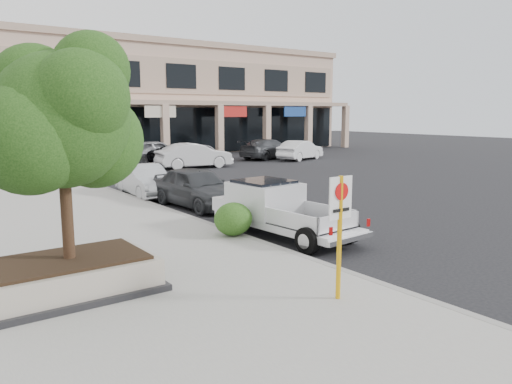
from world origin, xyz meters
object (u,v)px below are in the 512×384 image
curb_car_d (65,155)px  lot_car_f (300,150)px  pickup_truck (285,210)px  lot_car_e (155,151)px  planter (71,275)px  curb_car_c (100,164)px  no_parking_sign (340,220)px  lot_car_c (269,149)px  lot_car_d (184,154)px  planter_tree (66,121)px  lot_car_a (203,153)px  curb_car_a (197,187)px  curb_car_b (145,180)px  lot_car_b (194,156)px

curb_car_d → lot_car_f: size_ratio=1.30×
pickup_truck → lot_car_e: 22.55m
planter → curb_car_c: 19.28m
no_parking_sign → curb_car_c: 21.56m
curb_car_c → lot_car_c: lot_car_c is taller
curb_car_c → lot_car_d: 7.74m
planter → planter_tree: bearing=49.0°
lot_car_d → lot_car_c: bearing=-101.3°
curb_car_d → lot_car_a: curb_car_d is taller
no_parking_sign → curb_car_a: no_parking_sign is taller
lot_car_f → curb_car_d: bearing=54.3°
planter_tree → curb_car_c: planter_tree is taller
no_parking_sign → planter: bearing=139.9°
planter → lot_car_d: size_ratio=0.64×
pickup_truck → curb_car_c: bearing=84.7°
planter → lot_car_e: size_ratio=0.66×
lot_car_c → lot_car_e: 8.69m
curb_car_a → lot_car_c: bearing=41.3°
pickup_truck → curb_car_b: 9.02m
planter_tree → lot_car_a: planter_tree is taller
curb_car_d → lot_car_d: (7.33, -2.54, -0.11)m
lot_car_a → lot_car_c: size_ratio=0.80×
curb_car_a → curb_car_c: bearing=86.2°
lot_car_e → lot_car_c: bearing=-103.3°
lot_car_c → lot_car_d: (-7.07, 0.42, -0.07)m
curb_car_a → lot_car_a: 16.10m
planter_tree → pickup_truck: size_ratio=0.80×
lot_car_f → planter: bearing=112.1°
pickup_truck → curb_car_d: 22.50m
planter → curb_car_b: 11.99m
lot_car_b → curb_car_a: bearing=157.4°
planter → curb_car_b: bearing=59.7°
planter_tree → curb_car_d: planter_tree is taller
curb_car_d → lot_car_f: 16.59m
curb_car_a → curb_car_d: bearing=87.4°
curb_car_a → curb_car_c: curb_car_a is taller
lot_car_a → lot_car_e: (-2.47, 2.39, 0.11)m
curb_car_a → lot_car_c: 19.96m
pickup_truck → curb_car_c: (0.29, 16.73, -0.11)m
no_parking_sign → curb_car_c: no_parking_sign is taller
lot_car_f → lot_car_b: bearing=73.0°
planter → curb_car_d: (6.42, 23.84, 0.32)m
curb_car_a → lot_car_a: size_ratio=1.06×
curb_car_d → curb_car_b: bearing=-93.9°
planter → lot_car_c: (20.83, 20.89, 0.29)m
curb_car_a → lot_car_a: bearing=55.8°
curb_car_a → lot_car_d: (7.13, 14.44, -0.07)m
planter → curb_car_c: bearing=69.6°
curb_car_b → lot_car_f: size_ratio=0.94×
curb_car_c → curb_car_a: bearing=-85.9°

